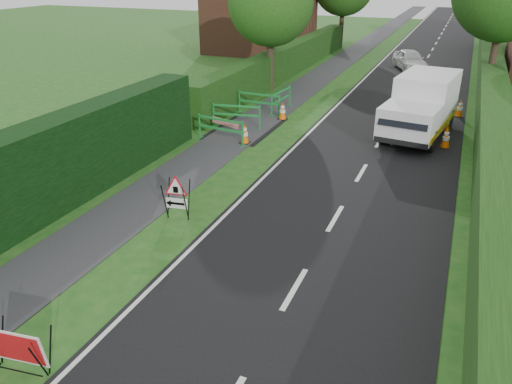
% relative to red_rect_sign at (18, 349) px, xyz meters
% --- Properties ---
extents(ground, '(120.00, 120.00, 0.00)m').
position_rel_red_rect_sign_xyz_m(ground, '(1.05, 2.99, -0.48)').
color(ground, '#1A4F16').
rests_on(ground, ground).
extents(road_surface, '(6.00, 90.00, 0.02)m').
position_rel_red_rect_sign_xyz_m(road_surface, '(3.55, 37.99, -0.48)').
color(road_surface, black).
rests_on(road_surface, ground).
extents(footpath, '(2.00, 90.00, 0.02)m').
position_rel_red_rect_sign_xyz_m(footpath, '(-1.95, 37.99, -0.48)').
color(footpath, '#2D2D30').
rests_on(footpath, ground).
extents(hedge_west_far, '(1.00, 24.00, 1.80)m').
position_rel_red_rect_sign_xyz_m(hedge_west_far, '(-3.95, 24.99, -0.48)').
color(hedge_west_far, '#14380F').
rests_on(hedge_west_far, ground).
extents(hedge_east, '(1.20, 50.00, 1.50)m').
position_rel_red_rect_sign_xyz_m(hedge_east, '(7.55, 18.99, -0.48)').
color(hedge_east, '#14380F').
rests_on(hedge_east, ground).
extents(house_west, '(7.50, 7.40, 7.88)m').
position_rel_red_rect_sign_xyz_m(house_west, '(-8.95, 32.99, 2.41)').
color(house_west, brown).
rests_on(house_west, ground).
extents(tree_nw, '(4.40, 4.40, 6.70)m').
position_rel_red_rect_sign_xyz_m(tree_nw, '(-3.55, 20.99, 4.00)').
color(tree_nw, '#2D2116').
rests_on(tree_nw, ground).
extents(red_rect_sign, '(1.05, 0.72, 0.84)m').
position_rel_red_rect_sign_xyz_m(red_rect_sign, '(0.00, 0.00, 0.00)').
color(red_rect_sign, black).
rests_on(red_rect_sign, ground).
extents(triangle_sign, '(0.85, 0.85, 1.08)m').
position_rel_red_rect_sign_xyz_m(triangle_sign, '(-0.44, 5.82, 0.27)').
color(triangle_sign, black).
rests_on(triangle_sign, ground).
extents(works_van, '(2.67, 5.35, 2.34)m').
position_rel_red_rect_sign_xyz_m(works_van, '(4.82, 15.94, 0.76)').
color(works_van, silver).
rests_on(works_van, ground).
extents(traffic_cone_0, '(0.38, 0.38, 0.79)m').
position_rel_red_rect_sign_xyz_m(traffic_cone_0, '(5.93, 14.67, -0.09)').
color(traffic_cone_0, black).
rests_on(traffic_cone_0, ground).
extents(traffic_cone_1, '(0.38, 0.38, 0.79)m').
position_rel_red_rect_sign_xyz_m(traffic_cone_1, '(5.83, 16.90, -0.09)').
color(traffic_cone_1, black).
rests_on(traffic_cone_1, ground).
extents(traffic_cone_2, '(0.38, 0.38, 0.79)m').
position_rel_red_rect_sign_xyz_m(traffic_cone_2, '(6.25, 19.34, -0.09)').
color(traffic_cone_2, black).
rests_on(traffic_cone_2, ground).
extents(traffic_cone_3, '(0.38, 0.38, 0.79)m').
position_rel_red_rect_sign_xyz_m(traffic_cone_3, '(-1.24, 12.27, -0.09)').
color(traffic_cone_3, black).
rests_on(traffic_cone_3, ground).
extents(traffic_cone_4, '(0.38, 0.38, 0.79)m').
position_rel_red_rect_sign_xyz_m(traffic_cone_4, '(-0.99, 15.87, -0.09)').
color(traffic_cone_4, black).
rests_on(traffic_cone_4, ground).
extents(ped_barrier_0, '(2.09, 0.63, 1.00)m').
position_rel_red_rect_sign_xyz_m(ped_barrier_0, '(-2.13, 12.00, 0.15)').
color(ped_barrier_0, '#188732').
rests_on(ped_barrier_0, ground).
extents(ped_barrier_1, '(2.09, 0.72, 1.00)m').
position_rel_red_rect_sign_xyz_m(ped_barrier_1, '(-2.38, 14.02, 0.15)').
color(ped_barrier_1, '#188732').
rests_on(ped_barrier_1, ground).
extents(ped_barrier_2, '(2.08, 0.47, 1.00)m').
position_rel_red_rect_sign_xyz_m(ped_barrier_2, '(-2.27, 16.25, 0.15)').
color(ped_barrier_2, '#188732').
rests_on(ped_barrier_2, ground).
extents(ped_barrier_3, '(0.54, 2.08, 1.00)m').
position_rel_red_rect_sign_xyz_m(ped_barrier_3, '(-1.53, 17.18, 0.15)').
color(ped_barrier_3, '#188732').
rests_on(ped_barrier_3, ground).
extents(redwhite_plank, '(1.43, 0.54, 0.25)m').
position_rel_red_rect_sign_xyz_m(redwhite_plank, '(-2.46, 13.10, -0.48)').
color(redwhite_plank, red).
rests_on(redwhite_plank, ground).
extents(hatchback_car, '(2.86, 3.98, 1.26)m').
position_rel_red_rect_sign_xyz_m(hatchback_car, '(2.80, 29.75, 0.14)').
color(hatchback_car, white).
rests_on(hatchback_car, ground).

